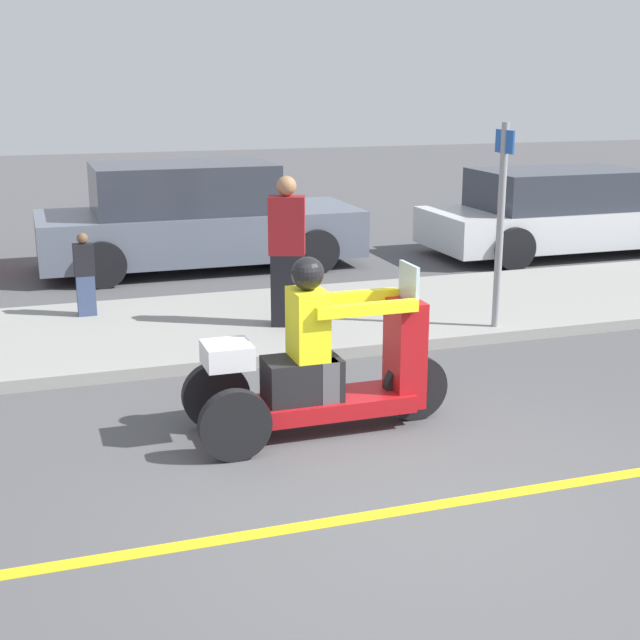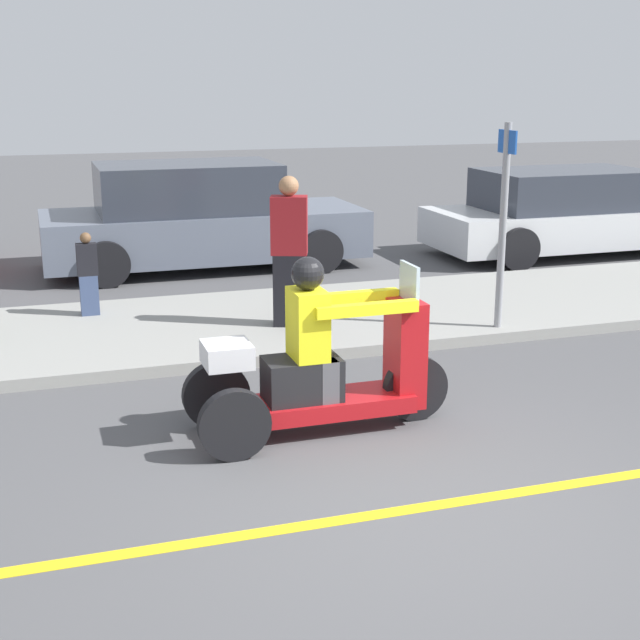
% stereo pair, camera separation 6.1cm
% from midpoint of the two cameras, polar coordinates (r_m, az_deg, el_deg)
% --- Properties ---
extents(ground_plane, '(60.00, 60.00, 0.00)m').
position_cam_midpoint_polar(ground_plane, '(6.10, 6.47, -11.81)').
color(ground_plane, '#4C4C4F').
extents(lane_stripe, '(24.00, 0.12, 0.01)m').
position_cam_midpoint_polar(lane_stripe, '(6.01, 4.29, -12.16)').
color(lane_stripe, gold).
rests_on(lane_stripe, ground).
extents(sidewalk_strip, '(28.00, 2.80, 0.12)m').
position_cam_midpoint_polar(sidewalk_strip, '(10.16, -4.41, -0.23)').
color(sidewalk_strip, gray).
rests_on(sidewalk_strip, ground).
extents(motorcycle_trike, '(2.16, 0.78, 1.44)m').
position_cam_midpoint_polar(motorcycle_trike, '(7.10, -0.14, -3.23)').
color(motorcycle_trike, black).
rests_on(motorcycle_trike, ground).
extents(spectator_mid_group, '(0.23, 0.14, 0.96)m').
position_cam_midpoint_polar(spectator_mid_group, '(10.51, -14.97, 2.75)').
color(spectator_mid_group, '#38476B').
rests_on(spectator_mid_group, sidewalk_strip).
extents(spectator_by_tree, '(0.45, 0.35, 1.64)m').
position_cam_midpoint_polar(spectator_by_tree, '(9.68, -2.31, 4.21)').
color(spectator_by_tree, black).
rests_on(spectator_by_tree, sidewalk_strip).
extents(parked_car_lot_far, '(4.70, 2.02, 1.36)m').
position_cam_midpoint_polar(parked_car_lot_far, '(14.98, 15.31, 6.60)').
color(parked_car_lot_far, silver).
rests_on(parked_car_lot_far, ground).
extents(parked_car_lot_left, '(4.71, 2.05, 1.56)m').
position_cam_midpoint_polar(parked_car_lot_left, '(13.44, -8.13, 6.41)').
color(parked_car_lot_left, slate).
rests_on(parked_car_lot_left, ground).
extents(street_sign, '(0.08, 0.36, 2.20)m').
position_cam_midpoint_polar(street_sign, '(9.74, 11.31, 6.42)').
color(street_sign, gray).
rests_on(street_sign, sidewalk_strip).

